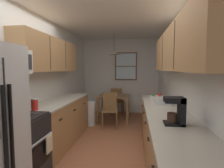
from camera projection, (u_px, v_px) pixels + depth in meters
The scene contains 24 objects.
ground_plane at pixel (110, 141), 3.83m from camera, with size 12.00×12.00×0.00m, color #995B3D.
wall_left at pixel (48, 81), 3.90m from camera, with size 0.10×9.00×2.55m, color silver.
wall_right at pixel (178, 82), 3.54m from camera, with size 0.10×9.00×2.55m, color silver.
wall_back at pixel (121, 76), 6.34m from camera, with size 4.40×0.10×2.55m, color silver.
ceiling_slab at pixel (110, 16), 3.61m from camera, with size 4.40×9.00×0.08m, color white.
stove_range at pixel (18, 149), 2.38m from camera, with size 0.66×0.63×1.10m.
microwave_over_range at pixel (6, 61), 2.30m from camera, with size 0.39×0.58×0.33m.
counter_left at pixel (60, 121), 3.71m from camera, with size 0.64×2.06×0.90m.
upper_cabinets_left at pixel (51, 55), 3.57m from camera, with size 0.33×2.14×0.65m.
counter_right at pixel (166, 139), 2.76m from camera, with size 0.64×3.28×0.90m.
upper_cabinets_right at pixel (179, 49), 2.58m from camera, with size 0.33×2.96×0.62m.
dining_table at pixel (114, 100), 5.35m from camera, with size 0.89×0.82×0.74m.
dining_chair_near at pixel (110, 108), 4.75m from camera, with size 0.45×0.45×0.90m.
dining_chair_far at pixel (117, 100), 5.96m from camera, with size 0.42×0.42×0.90m.
pendant_light at pixel (114, 53), 5.23m from camera, with size 0.32×0.32×0.61m.
back_window at pixel (126, 66), 6.21m from camera, with size 0.75×0.05×0.95m.
trash_bin at pixel (90, 114), 4.90m from camera, with size 0.30×0.30×0.63m, color silver.
storage_canister at pixel (35, 104), 2.76m from camera, with size 0.10×0.10×0.18m.
dish_towel at pixel (49, 144), 2.49m from camera, with size 0.02×0.16×0.24m, color beige.
coffee_maker at pixel (177, 110), 2.03m from camera, with size 0.22×0.18×0.31m.
mug_by_coffeemaker at pixel (159, 95), 4.03m from camera, with size 0.11×0.07×0.09m.
fruit_bowl at pixel (156, 97), 3.77m from camera, with size 0.28×0.28×0.09m.
dish_rack at pixel (162, 101), 3.28m from camera, with size 0.28×0.34×0.10m, color silver.
table_serving_bowl at pixel (114, 95), 5.36m from camera, with size 0.17×0.17×0.06m, color silver.
Camera 1 is at (0.54, -2.68, 1.53)m, focal length 28.93 mm.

